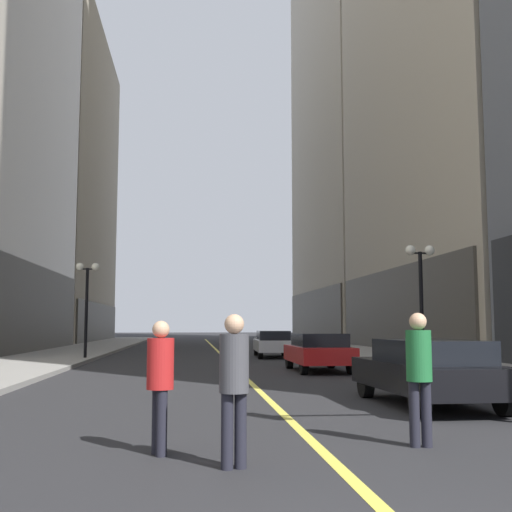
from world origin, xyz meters
TOP-DOWN VIEW (x-y plane):
  - ground_plane at (0.00, 35.00)m, footprint 200.00×200.00m
  - sidewalk_left at (-8.25, 35.00)m, footprint 4.50×78.00m
  - sidewalk_right at (8.25, 35.00)m, footprint 4.50×78.00m
  - lane_centre_stripe at (0.00, 35.00)m, footprint 0.16×70.00m
  - building_left_far at (-17.84, 60.00)m, footprint 14.89×26.00m
  - building_right_far at (15.56, 60.00)m, footprint 10.31×26.00m
  - car_black at (3.05, 9.49)m, footprint 1.96×4.55m
  - car_red at (2.77, 19.18)m, footprint 1.82×4.36m
  - car_silver at (2.42, 28.99)m, footprint 1.89×4.72m
  - pedestrian_in_green_parka at (1.36, 5.37)m, footprint 0.37×0.37m
  - pedestrian_with_orange_bag at (-1.20, 4.34)m, footprint 0.42×0.42m
  - pedestrian_in_red_jacket at (-2.07, 5.19)m, footprint 0.44×0.44m
  - street_lamp_left_far at (-6.40, 26.66)m, footprint 1.06×0.36m
  - street_lamp_right_mid at (6.40, 18.82)m, footprint 1.06×0.36m

SIDE VIEW (x-z plane):
  - ground_plane at x=0.00m, z-range 0.00..0.00m
  - lane_centre_stripe at x=0.00m, z-range 0.00..0.01m
  - sidewalk_left at x=-8.25m, z-range 0.00..0.15m
  - sidewalk_right at x=8.25m, z-range 0.00..0.15m
  - car_red at x=2.77m, z-range 0.06..1.38m
  - car_silver at x=2.42m, z-range 0.06..1.38m
  - car_black at x=3.05m, z-range 0.06..1.38m
  - pedestrian_in_red_jacket at x=-2.07m, z-range 0.14..1.80m
  - pedestrian_with_orange_bag at x=-1.20m, z-range 0.15..1.88m
  - pedestrian_in_green_parka at x=1.36m, z-range 0.15..1.93m
  - street_lamp_left_far at x=-6.40m, z-range 1.04..5.47m
  - street_lamp_right_mid at x=6.40m, z-range 1.04..5.47m
  - building_left_far at x=-17.84m, z-range -0.05..30.44m
  - building_right_far at x=15.56m, z-range -0.11..68.43m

